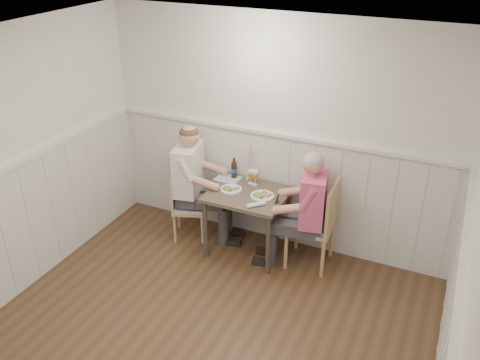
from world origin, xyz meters
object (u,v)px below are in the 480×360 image
at_px(diner_cream, 193,191).
at_px(chair_right, 317,221).
at_px(dining_table, 248,201).
at_px(man_in_pink, 308,220).
at_px(beer_bottle, 234,169).
at_px(chair_left, 185,204).
at_px(grass_vase, 248,164).

bearing_deg(diner_cream, chair_right, 2.03).
bearing_deg(dining_table, man_in_pink, 0.37).
height_order(chair_right, beer_bottle, same).
relative_size(chair_right, beer_bottle, 4.07).
height_order(chair_right, diner_cream, diner_cream).
height_order(chair_right, man_in_pink, man_in_pink).
xyz_separation_m(chair_right, man_in_pink, (-0.07, -0.08, 0.04)).
distance_m(chair_left, diner_cream, 0.19).
relative_size(dining_table, grass_vase, 1.94).
distance_m(chair_right, chair_left, 1.56).
bearing_deg(chair_left, dining_table, 1.58).
bearing_deg(grass_vase, beer_bottle, -169.32).
distance_m(diner_cream, grass_vase, 0.72).
relative_size(chair_right, man_in_pink, 0.72).
xyz_separation_m(chair_right, grass_vase, (-0.90, 0.22, 0.41)).
relative_size(dining_table, chair_left, 1.06).
bearing_deg(chair_right, beer_bottle, 169.95).
height_order(chair_right, chair_left, chair_right).
xyz_separation_m(dining_table, man_in_pink, (0.69, 0.00, -0.07)).
distance_m(dining_table, diner_cream, 0.70).
bearing_deg(dining_table, diner_cream, 177.74).
height_order(beer_bottle, grass_vase, grass_vase).
height_order(man_in_pink, beer_bottle, man_in_pink).
height_order(chair_left, diner_cream, diner_cream).
bearing_deg(man_in_pink, dining_table, -179.63).
relative_size(chair_right, grass_vase, 2.29).
bearing_deg(grass_vase, man_in_pink, -19.52).
bearing_deg(chair_right, chair_left, -176.26).
bearing_deg(man_in_pink, grass_vase, 160.48).
bearing_deg(dining_table, chair_right, 5.95).
bearing_deg(man_in_pink, chair_right, 45.31).
relative_size(chair_right, diner_cream, 0.70).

